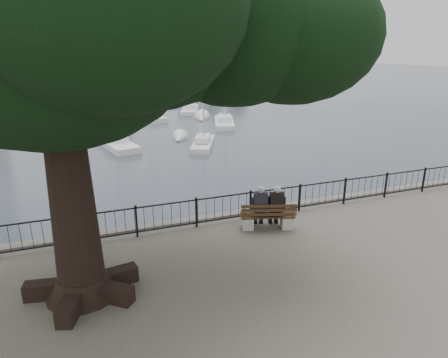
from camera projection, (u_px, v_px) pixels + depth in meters
name	position (u px, v px, depth m)	size (l,w,h in m)	color
harbor	(219.00, 230.00, 14.54)	(260.00, 260.00, 1.20)	#57544C
railing	(224.00, 208.00, 13.76)	(22.06, 0.06, 1.00)	black
bench	(268.00, 219.00, 13.38)	(1.91, 1.09, 0.96)	gray
person_left	(260.00, 208.00, 13.35)	(0.60, 0.83, 1.53)	black
person_right	(275.00, 208.00, 13.37)	(0.60, 0.83, 1.53)	black
tree	(96.00, 10.00, 8.30)	(12.18, 8.51, 9.95)	black
lion_monument	(119.00, 81.00, 56.31)	(6.47, 6.47, 9.42)	#57544C
sailboat_b	(115.00, 142.00, 28.87)	(2.90, 6.32, 12.25)	silver
sailboat_c	(203.00, 142.00, 28.82)	(3.09, 4.84, 9.53)	silver
sailboat_d	(224.00, 122.00, 36.85)	(3.48, 6.16, 10.13)	silver
sailboat_f	(148.00, 115.00, 40.05)	(2.88, 6.30, 11.99)	silver
sailboat_g	(190.00, 109.00, 44.45)	(3.58, 6.16, 11.41)	silver
sailboat_h	(43.00, 110.00, 43.10)	(1.79, 5.65, 12.44)	silver
far_shore	(210.00, 61.00, 89.94)	(30.00, 8.60, 9.18)	#48453D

